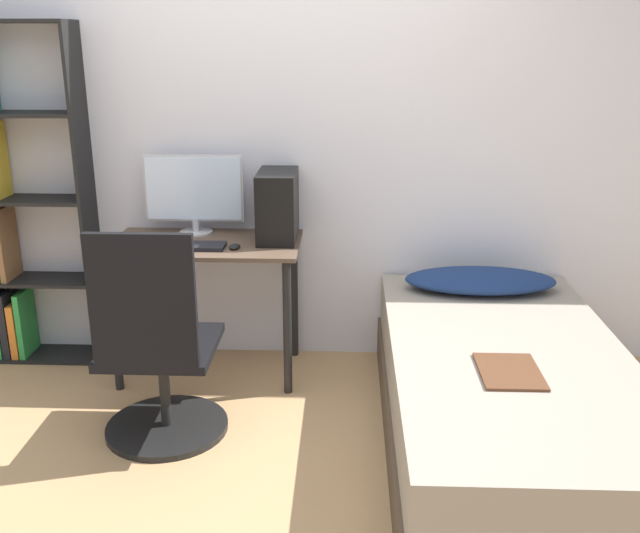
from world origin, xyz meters
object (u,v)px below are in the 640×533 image
bookshelf (13,209)px  pc_tower (278,206)px  office_chair (158,363)px  keyboard (186,246)px  bed (505,401)px  monitor (194,192)px

bookshelf → pc_tower: (1.45, -0.08, 0.05)m
office_chair → keyboard: (0.02, 0.58, 0.37)m
bed → keyboard: keyboard is taller
bookshelf → keyboard: size_ratio=4.65×
bookshelf → monitor: 0.99m
office_chair → keyboard: 0.69m
bookshelf → office_chair: (0.98, -0.85, -0.49)m
keyboard → pc_tower: bearing=22.6°
office_chair → bookshelf: bearing=139.1°
monitor → pc_tower: monitor is taller
bookshelf → monitor: bookshelf is taller
bookshelf → keyboard: (1.00, -0.27, -0.12)m
office_chair → pc_tower: size_ratio=2.80×
keyboard → bed: bearing=-22.2°
office_chair → monitor: bearing=89.3°
office_chair → keyboard: office_chair is taller
bookshelf → keyboard: bookshelf is taller
office_chair → bed: 1.54m
office_chair → pc_tower: pc_tower is taller
keyboard → monitor: bearing=91.4°
pc_tower → bookshelf: bearing=176.9°
bed → keyboard: (-1.52, 0.62, 0.51)m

